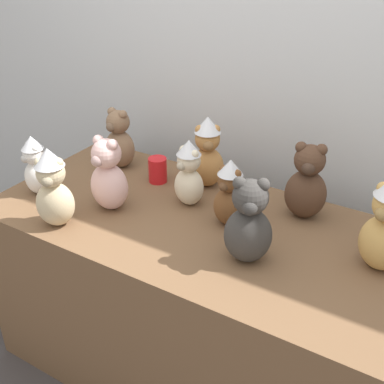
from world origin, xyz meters
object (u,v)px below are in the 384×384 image
at_px(teddy_bear_sand, 53,189).
at_px(teddy_bear_cream, 189,174).
at_px(teddy_bear_snow, 35,166).
at_px(teddy_bear_charcoal, 249,223).
at_px(teddy_bear_blush, 108,176).
at_px(teddy_bear_caramel, 207,153).
at_px(party_cup_red, 158,170).
at_px(teddy_bear_chestnut, 229,194).
at_px(teddy_bear_mocha, 119,140).
at_px(display_table, 192,298).
at_px(teddy_bear_cocoa, 307,183).

distance_m(teddy_bear_sand, teddy_bear_cream, 0.51).
bearing_deg(teddy_bear_snow, teddy_bear_charcoal, 17.66).
bearing_deg(teddy_bear_blush, teddy_bear_caramel, 60.51).
height_order(teddy_bear_sand, party_cup_red, teddy_bear_sand).
bearing_deg(teddy_bear_chestnut, teddy_bear_caramel, 141.07).
bearing_deg(teddy_bear_caramel, teddy_bear_chestnut, -78.55).
relative_size(teddy_bear_sand, teddy_bear_charcoal, 1.00).
bearing_deg(teddy_bear_snow, teddy_bear_blush, 25.80).
relative_size(teddy_bear_cream, teddy_bear_mocha, 0.99).
distance_m(teddy_bear_cream, teddy_bear_chestnut, 0.21).
relative_size(teddy_bear_blush, teddy_bear_cream, 1.09).
distance_m(display_table, teddy_bear_cream, 0.54).
distance_m(teddy_bear_sand, teddy_bear_cocoa, 0.93).
distance_m(teddy_bear_cocoa, teddy_bear_chestnut, 0.30).
relative_size(display_table, teddy_bear_charcoal, 5.12).
xyz_separation_m(teddy_bear_sand, teddy_bear_cream, (0.34, 0.38, -0.02)).
bearing_deg(teddy_bear_cream, party_cup_red, 169.96).
distance_m(teddy_bear_sand, party_cup_red, 0.50).
height_order(teddy_bear_cocoa, teddy_bear_charcoal, teddy_bear_charcoal).
distance_m(teddy_bear_cream, teddy_bear_mocha, 0.46).
bearing_deg(party_cup_red, teddy_bear_cream, -23.33).
relative_size(teddy_bear_charcoal, party_cup_red, 2.83).
relative_size(display_table, party_cup_red, 14.47).
xyz_separation_m(teddy_bear_chestnut, party_cup_red, (-0.42, 0.14, -0.07)).
distance_m(teddy_bear_caramel, teddy_bear_charcoal, 0.54).
bearing_deg(party_cup_red, display_table, -33.30).
bearing_deg(teddy_bear_cocoa, teddy_bear_blush, -167.56).
bearing_deg(teddy_bear_cream, teddy_bear_blush, -129.58).
bearing_deg(teddy_bear_blush, teddy_bear_cocoa, 30.11).
bearing_deg(display_table, teddy_bear_chestnut, 19.21).
xyz_separation_m(teddy_bear_mocha, teddy_bear_chestnut, (0.65, -0.18, 0.00)).
distance_m(teddy_bear_blush, teddy_bear_chestnut, 0.47).
xyz_separation_m(teddy_bear_cream, teddy_bear_chestnut, (0.20, -0.05, -0.01)).
height_order(teddy_bear_blush, party_cup_red, teddy_bear_blush).
height_order(teddy_bear_cream, teddy_bear_mocha, teddy_bear_mocha).
distance_m(teddy_bear_cocoa, party_cup_red, 0.65).
bearing_deg(teddy_bear_caramel, teddy_bear_cocoa, -36.19).
xyz_separation_m(display_table, teddy_bear_caramel, (-0.09, 0.27, 0.55)).
xyz_separation_m(teddy_bear_sand, teddy_bear_charcoal, (0.70, 0.17, -0.01)).
distance_m(display_table, teddy_bear_mocha, 0.77).
xyz_separation_m(display_table, teddy_bear_sand, (-0.42, -0.29, 0.55)).
bearing_deg(teddy_bear_sand, teddy_bear_snow, 121.88).
relative_size(display_table, teddy_bear_blush, 5.27).
bearing_deg(teddy_bear_charcoal, teddy_bear_cocoa, 56.07).
bearing_deg(teddy_bear_chestnut, display_table, -154.30).
distance_m(teddy_bear_mocha, teddy_bear_snow, 0.40).
bearing_deg(teddy_bear_cocoa, display_table, -159.45).
xyz_separation_m(teddy_bear_mocha, teddy_bear_charcoal, (0.80, -0.34, 0.01)).
distance_m(teddy_bear_caramel, teddy_bear_mocha, 0.44).
xyz_separation_m(display_table, teddy_bear_blush, (-0.32, -0.09, 0.53)).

